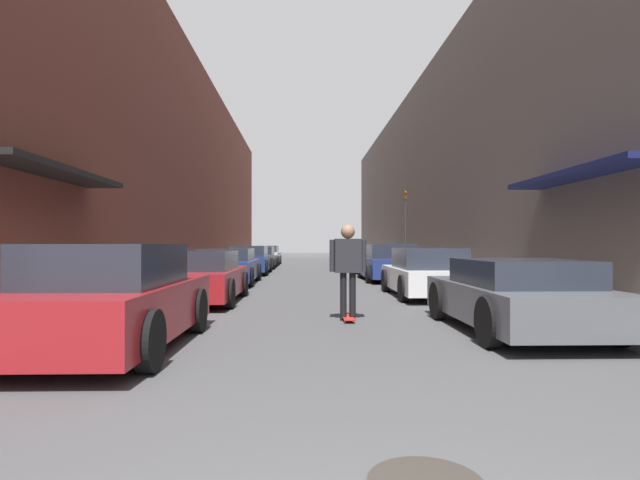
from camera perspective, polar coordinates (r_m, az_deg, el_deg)
ground at (r=22.03m, az=-0.95°, el=-4.17°), size 113.55×113.55×0.00m
curb_strip_left at (r=27.55m, az=-11.47°, el=-3.28°), size 1.80×51.61×0.12m
curb_strip_right at (r=27.69m, az=9.14°, el=-3.27°), size 1.80×51.61×0.12m
building_row_left at (r=28.44m, az=-17.28°, el=7.93°), size 4.90×51.61×11.13m
building_row_right at (r=28.60m, az=14.89°, el=7.10°), size 4.90×51.61×10.35m
parked_car_left_0 at (r=7.33m, az=-22.52°, el=-6.26°), size 1.89×4.11×1.43m
parked_car_left_1 at (r=12.63m, az=-13.73°, el=-4.13°), size 2.07×4.27×1.26m
parked_car_left_2 at (r=18.18m, az=-10.48°, el=-2.98°), size 2.09×4.74×1.27m
parked_car_left_3 at (r=23.90m, az=-8.00°, el=-2.30°), size 1.89×4.58×1.34m
parked_car_left_4 at (r=29.22m, az=-7.03°, el=-2.06°), size 2.06×4.22×1.26m
parked_car_left_5 at (r=34.10m, az=-6.18°, el=-1.78°), size 1.94×4.30×1.31m
parked_car_right_0 at (r=8.78m, az=21.50°, el=-5.93°), size 2.02×4.18×1.18m
parked_car_right_1 at (r=13.86m, az=12.09°, el=-3.74°), size 1.96×4.25×1.32m
parked_car_right_2 at (r=19.59m, az=7.84°, el=-2.64°), size 2.07×4.36×1.42m
parked_car_right_3 at (r=24.89m, az=5.92°, el=-2.37°), size 1.87×4.43×1.21m
parked_car_right_4 at (r=30.40m, az=4.61°, el=-1.93°), size 1.99×4.76×1.32m
skateboarder at (r=9.32m, az=3.21°, el=-2.46°), size 0.69×0.78×1.79m
traffic_light at (r=24.66m, az=9.73°, el=2.08°), size 0.16×0.22×3.93m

